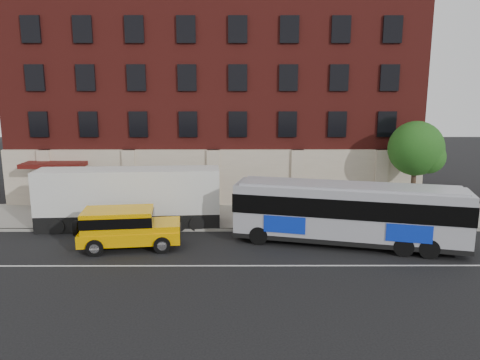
{
  "coord_description": "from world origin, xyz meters",
  "views": [
    {
      "loc": [
        1.8,
        -20.31,
        8.44
      ],
      "look_at": [
        1.88,
        5.5,
        3.24
      ],
      "focal_mm": 34.14,
      "sensor_mm": 36.0,
      "label": 1
    }
  ],
  "objects_px": {
    "city_bus": "(348,212)",
    "yellow_suv": "(125,226)",
    "shipping_container": "(130,199)",
    "sign_pole": "(67,207)",
    "street_tree": "(416,151)"
  },
  "relations": [
    {
      "from": "yellow_suv",
      "to": "shipping_container",
      "type": "bearing_deg",
      "value": 99.36
    },
    {
      "from": "sign_pole",
      "to": "shipping_container",
      "type": "xyz_separation_m",
      "value": [
        3.63,
        0.65,
        0.35
      ]
    },
    {
      "from": "yellow_suv",
      "to": "shipping_container",
      "type": "relative_size",
      "value": 0.52
    },
    {
      "from": "street_tree",
      "to": "city_bus",
      "type": "xyz_separation_m",
      "value": [
        -5.8,
        -5.91,
        -2.54
      ]
    },
    {
      "from": "city_bus",
      "to": "yellow_suv",
      "type": "distance_m",
      "value": 12.03
    },
    {
      "from": "city_bus",
      "to": "yellow_suv",
      "type": "height_order",
      "value": "city_bus"
    },
    {
      "from": "sign_pole",
      "to": "street_tree",
      "type": "height_order",
      "value": "street_tree"
    },
    {
      "from": "street_tree",
      "to": "yellow_suv",
      "type": "relative_size",
      "value": 1.08
    },
    {
      "from": "sign_pole",
      "to": "yellow_suv",
      "type": "xyz_separation_m",
      "value": [
        4.24,
        -3.06,
        -0.22
      ]
    },
    {
      "from": "sign_pole",
      "to": "street_tree",
      "type": "distance_m",
      "value": 22.49
    },
    {
      "from": "sign_pole",
      "to": "yellow_suv",
      "type": "distance_m",
      "value": 5.24
    },
    {
      "from": "city_bus",
      "to": "shipping_container",
      "type": "height_order",
      "value": "shipping_container"
    },
    {
      "from": "city_bus",
      "to": "yellow_suv",
      "type": "bearing_deg",
      "value": -177.67
    },
    {
      "from": "shipping_container",
      "to": "sign_pole",
      "type": "bearing_deg",
      "value": -169.79
    },
    {
      "from": "street_tree",
      "to": "city_bus",
      "type": "distance_m",
      "value": 8.66
    }
  ]
}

